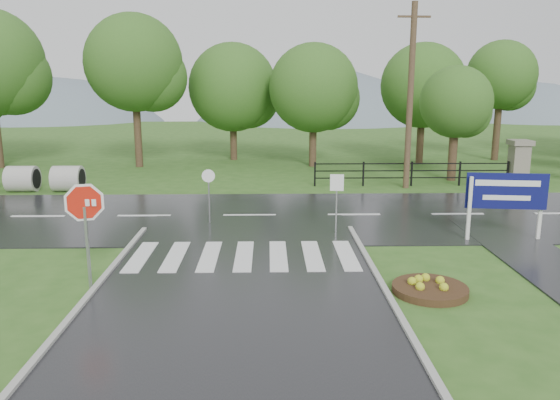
{
  "coord_description": "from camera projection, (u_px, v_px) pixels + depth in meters",
  "views": [
    {
      "loc": [
        0.71,
        -10.21,
        5.04
      ],
      "look_at": [
        1.07,
        6.0,
        1.5
      ],
      "focal_mm": 35.0,
      "sensor_mm": 36.0,
      "label": 1
    }
  ],
  "objects": [
    {
      "name": "reg_sign_small",
      "position": [
        337.0,
        192.0,
        18.08
      ],
      "size": [
        0.45,
        0.07,
        2.04
      ],
      "color": "#939399",
      "rests_on": "ground"
    },
    {
      "name": "stop_sign",
      "position": [
        85.0,
        212.0,
        13.07
      ],
      "size": [
        1.22,
        0.37,
        2.83
      ],
      "color": "#939399",
      "rests_on": "ground"
    },
    {
      "name": "utility_pole_east",
      "position": [
        410.0,
        96.0,
        25.4
      ],
      "size": [
        1.52,
        0.29,
        8.56
      ],
      "color": "#473523",
      "rests_on": "ground"
    },
    {
      "name": "fence_west",
      "position": [
        412.0,
        171.0,
        26.67
      ],
      "size": [
        9.58,
        0.08,
        1.2
      ],
      "color": "black",
      "rests_on": "ground"
    },
    {
      "name": "estate_billboard",
      "position": [
        506.0,
        195.0,
        17.33
      ],
      "size": [
        2.5,
        0.39,
        2.2
      ],
      "color": "silver",
      "rests_on": "ground"
    },
    {
      "name": "pillar_west",
      "position": [
        519.0,
        162.0,
        26.69
      ],
      "size": [
        1.0,
        1.0,
        2.24
      ],
      "color": "gray",
      "rests_on": "ground"
    },
    {
      "name": "walkway",
      "position": [
        549.0,
        267.0,
        15.12
      ],
      "size": [
        2.2,
        11.0,
        0.04
      ],
      "primitive_type": "cube",
      "color": "#29292C",
      "rests_on": "ground"
    },
    {
      "name": "hills",
      "position": [
        288.0,
        228.0,
        77.91
      ],
      "size": [
        102.0,
        48.0,
        48.0
      ],
      "color": "slate",
      "rests_on": "ground"
    },
    {
      "name": "flower_bed",
      "position": [
        430.0,
        288.0,
        13.23
      ],
      "size": [
        1.82,
        1.82,
        0.36
      ],
      "color": "#332111",
      "rests_on": "ground"
    },
    {
      "name": "entrance_tree_left",
      "position": [
        456.0,
        102.0,
        27.5
      ],
      "size": [
        3.63,
        3.63,
        5.83
      ],
      "color": "#3D2B1C",
      "rests_on": "ground"
    },
    {
      "name": "treeline",
      "position": [
        273.0,
        162.0,
        34.49
      ],
      "size": [
        83.2,
        5.2,
        10.0
      ],
      "color": "#2C5B1C",
      "rests_on": "ground"
    },
    {
      "name": "ground",
      "position": [
        234.0,
        336.0,
        11.03
      ],
      "size": [
        120.0,
        120.0,
        0.0
      ],
      "primitive_type": "plane",
      "color": "#315C1E",
      "rests_on": "ground"
    },
    {
      "name": "crosswalk",
      "position": [
        244.0,
        256.0,
        15.9
      ],
      "size": [
        6.5,
        2.8,
        0.02
      ],
      "color": "silver",
      "rests_on": "ground"
    },
    {
      "name": "main_road",
      "position": [
        250.0,
        216.0,
        20.8
      ],
      "size": [
        90.0,
        8.0,
        0.04
      ],
      "primitive_type": "cube",
      "color": "black",
      "rests_on": "ground"
    },
    {
      "name": "reg_sign_round",
      "position": [
        209.0,
        189.0,
        19.37
      ],
      "size": [
        0.46,
        0.08,
        2.0
      ],
      "color": "#939399",
      "rests_on": "ground"
    }
  ]
}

